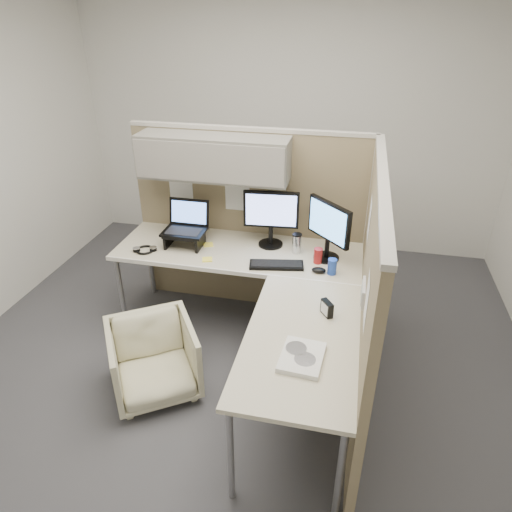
% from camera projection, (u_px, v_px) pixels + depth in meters
% --- Properties ---
extents(ground, '(4.50, 4.50, 0.00)m').
position_uv_depth(ground, '(237.00, 365.00, 3.56)').
color(ground, '#3C3C41').
rests_on(ground, ground).
extents(partition_back, '(2.00, 0.36, 1.63)m').
position_uv_depth(partition_back, '(234.00, 193.00, 3.78)').
color(partition_back, '#867758').
rests_on(partition_back, ground).
extents(partition_right, '(0.07, 2.03, 1.63)m').
position_uv_depth(partition_right, '(366.00, 296.00, 2.93)').
color(partition_right, '#867758').
rests_on(partition_right, ground).
extents(desk, '(2.00, 1.98, 0.73)m').
position_uv_depth(desk, '(256.00, 284.00, 3.31)').
color(desk, beige).
rests_on(desk, ground).
extents(office_chair, '(0.78, 0.77, 0.59)m').
position_uv_depth(office_chair, '(153.00, 356.00, 3.20)').
color(office_chair, beige).
rests_on(office_chair, ground).
extents(monitor_left, '(0.44, 0.20, 0.47)m').
position_uv_depth(monitor_left, '(271.00, 214.00, 3.63)').
color(monitor_left, black).
rests_on(monitor_left, desk).
extents(monitor_right, '(0.33, 0.34, 0.47)m').
position_uv_depth(monitor_right, '(329.00, 226.00, 3.43)').
color(monitor_right, black).
rests_on(monitor_right, desk).
extents(laptop_station, '(0.34, 0.29, 0.35)m').
position_uv_depth(laptop_station, '(185.00, 229.00, 3.71)').
color(laptop_station, black).
rests_on(laptop_station, desk).
extents(keyboard, '(0.43, 0.21, 0.02)m').
position_uv_depth(keyboard, '(276.00, 265.00, 3.44)').
color(keyboard, black).
rests_on(keyboard, desk).
extents(mouse, '(0.11, 0.07, 0.04)m').
position_uv_depth(mouse, '(319.00, 270.00, 3.36)').
color(mouse, black).
rests_on(mouse, desk).
extents(travel_mug, '(0.08, 0.08, 0.16)m').
position_uv_depth(travel_mug, '(297.00, 243.00, 3.61)').
color(travel_mug, silver).
rests_on(travel_mug, desk).
extents(soda_can_green, '(0.07, 0.07, 0.12)m').
position_uv_depth(soda_can_green, '(332.00, 267.00, 3.33)').
color(soda_can_green, '#1E3FA5').
rests_on(soda_can_green, desk).
extents(soda_can_silver, '(0.07, 0.07, 0.12)m').
position_uv_depth(soda_can_silver, '(318.00, 256.00, 3.47)').
color(soda_can_silver, '#B21E1E').
rests_on(soda_can_silver, desk).
extents(sticky_note_a, '(0.10, 0.10, 0.01)m').
position_uv_depth(sticky_note_a, '(207.00, 259.00, 3.54)').
color(sticky_note_a, '#FCEA42').
rests_on(sticky_note_a, desk).
extents(sticky_note_c, '(0.10, 0.10, 0.01)m').
position_uv_depth(sticky_note_c, '(208.00, 245.00, 3.76)').
color(sticky_note_c, '#FCEA42').
rests_on(sticky_note_c, desk).
extents(headphones, '(0.19, 0.19, 0.03)m').
position_uv_depth(headphones, '(145.00, 250.00, 3.66)').
color(headphones, black).
rests_on(headphones, desk).
extents(paper_stack, '(0.25, 0.31, 0.03)m').
position_uv_depth(paper_stack, '(302.00, 357.00, 2.53)').
color(paper_stack, white).
rests_on(paper_stack, desk).
extents(desk_clock, '(0.09, 0.10, 0.10)m').
position_uv_depth(desk_clock, '(327.00, 308.00, 2.88)').
color(desk_clock, black).
rests_on(desk_clock, desk).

